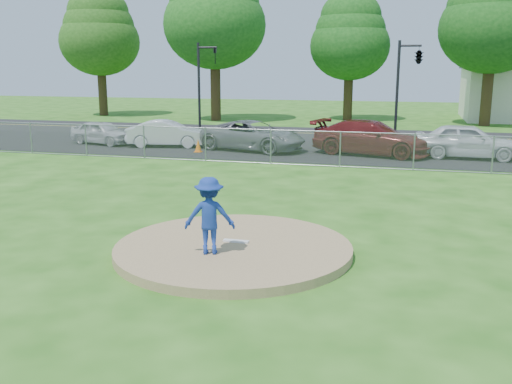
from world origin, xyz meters
TOP-DOWN VIEW (x-y plane):
  - ground at (0.00, 10.00)m, footprint 120.00×120.00m
  - pitchers_mound at (0.00, 0.00)m, footprint 5.40×5.40m
  - pitching_rubber at (0.00, 0.20)m, footprint 0.60×0.15m
  - chain_link_fence at (0.00, 12.00)m, footprint 40.00×0.06m
  - parking_lot at (0.00, 16.50)m, footprint 50.00×8.00m
  - street at (0.00, 24.00)m, footprint 60.00×7.00m
  - tree_far_left at (-22.00, 33.00)m, footprint 6.72×6.72m
  - tree_left at (-11.00, 31.00)m, footprint 7.84×7.84m
  - tree_center at (-1.00, 34.00)m, footprint 6.16×6.16m
  - tree_right at (9.00, 32.00)m, footprint 7.28×7.28m
  - traffic_signal_left at (-8.76, 22.00)m, footprint 1.28×0.20m
  - traffic_signal_center at (3.97, 22.00)m, footprint 1.42×2.48m
  - pitcher at (-0.31, -0.70)m, footprint 1.21×0.89m
  - traffic_cone at (-6.31, 14.52)m, footprint 0.33×0.33m
  - parked_car_silver at (-12.42, 15.98)m, footprint 4.01×2.41m
  - parked_car_white at (-8.58, 15.96)m, footprint 4.41×2.31m
  - parked_car_gray at (-3.83, 15.84)m, footprint 5.80×3.77m
  - parked_car_darkred at (2.03, 15.82)m, footprint 6.04×3.62m
  - parked_car_pearl at (6.41, 15.91)m, footprint 4.79×2.14m

SIDE VIEW (x-z plane):
  - ground at x=0.00m, z-range 0.00..0.00m
  - street at x=0.00m, z-range 0.00..0.01m
  - parking_lot at x=0.00m, z-range 0.00..0.01m
  - pitchers_mound at x=0.00m, z-range 0.00..0.20m
  - pitching_rubber at x=0.00m, z-range 0.20..0.24m
  - traffic_cone at x=-6.31m, z-range 0.01..0.65m
  - parked_car_silver at x=-12.42m, z-range 0.01..1.29m
  - parked_car_white at x=-8.58m, z-range 0.01..1.39m
  - chain_link_fence at x=0.00m, z-range 0.00..1.50m
  - parked_car_gray at x=-3.83m, z-range 0.01..1.49m
  - parked_car_pearl at x=6.41m, z-range 0.01..1.61m
  - parked_car_darkred at x=2.03m, z-range 0.01..1.65m
  - pitcher at x=-0.31m, z-range 0.20..1.88m
  - traffic_signal_left at x=-8.76m, z-range 0.56..6.16m
  - traffic_signal_center at x=3.97m, z-range 1.81..7.41m
  - tree_center at x=-1.00m, z-range 1.55..11.39m
  - tree_far_left at x=-22.00m, z-range 1.69..12.43m
  - tree_right at x=9.00m, z-range 1.83..13.47m
  - tree_left at x=-11.00m, z-range 1.98..14.51m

